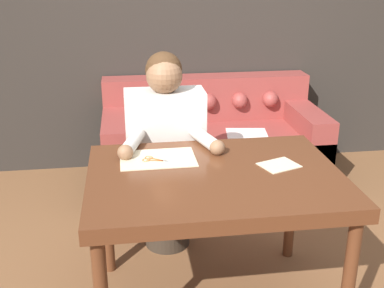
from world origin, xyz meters
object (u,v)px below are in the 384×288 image
object	(u,v)px
couch	(211,146)
person	(166,152)
dining_table	(215,188)
scissors	(158,161)

from	to	relation	value
couch	person	bearing A→B (deg)	-115.83
dining_table	scissors	distance (m)	0.32
scissors	dining_table	bearing A→B (deg)	-35.31
dining_table	person	xyz separation A→B (m)	(-0.18, 0.60, -0.05)
person	scissors	distance (m)	0.45
couch	scissors	bearing A→B (deg)	-111.06
dining_table	couch	distance (m)	1.58
dining_table	person	distance (m)	0.63
scissors	couch	bearing A→B (deg)	68.94
couch	scissors	size ratio (longest dim) A/B	7.05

